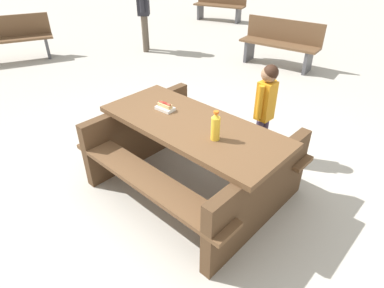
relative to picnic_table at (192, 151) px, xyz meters
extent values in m
plane|color=#B7B2A8|center=(0.00, 0.00, -0.44)|extent=(30.00, 30.00, 0.00)
cube|color=brown|center=(0.00, 0.00, 0.28)|extent=(1.89, 1.03, 0.05)
cube|color=brown|center=(0.09, 0.55, -0.01)|extent=(1.82, 0.55, 0.04)
cube|color=brown|center=(-0.09, -0.55, -0.01)|extent=(1.82, 0.55, 0.04)
cube|color=#4D3520|center=(0.77, -0.12, -0.09)|extent=(0.31, 1.40, 0.70)
cube|color=#4D3520|center=(-0.77, 0.12, -0.09)|extent=(0.31, 1.40, 0.70)
cylinder|color=yellow|center=(-0.31, 0.12, 0.41)|extent=(0.08, 0.08, 0.20)
cone|color=yellow|center=(-0.31, 0.12, 0.53)|extent=(0.07, 0.07, 0.04)
cylinder|color=orange|center=(-0.31, 0.12, 0.56)|extent=(0.04, 0.04, 0.02)
cube|color=white|center=(0.37, -0.07, 0.32)|extent=(0.19, 0.12, 0.03)
cube|color=#D8B272|center=(0.37, -0.07, 0.35)|extent=(0.15, 0.07, 0.04)
cylinder|color=maroon|center=(0.37, -0.07, 0.37)|extent=(0.14, 0.04, 0.03)
ellipsoid|color=maroon|center=(0.37, -0.07, 0.38)|extent=(0.07, 0.03, 0.01)
cylinder|color=#3F334C|center=(-0.33, -0.83, -0.19)|extent=(0.08, 0.08, 0.50)
cylinder|color=#3F334C|center=(-0.35, -0.94, -0.19)|extent=(0.08, 0.08, 0.50)
cube|color=orange|center=(-0.34, -0.89, 0.27)|extent=(0.18, 0.19, 0.42)
cylinder|color=orange|center=(-0.32, -0.79, 0.29)|extent=(0.06, 0.06, 0.36)
cylinder|color=orange|center=(-0.36, -0.99, 0.29)|extent=(0.06, 0.06, 0.36)
sphere|color=#997051|center=(-0.34, -0.89, 0.56)|extent=(0.17, 0.17, 0.17)
sphere|color=#331E14|center=(-0.35, -0.89, 0.58)|extent=(0.16, 0.16, 0.16)
cube|color=brown|center=(0.67, -3.92, -0.01)|extent=(1.51, 0.43, 0.04)
cube|color=brown|center=(0.67, -4.10, 0.21)|extent=(1.50, 0.07, 0.40)
cube|color=#4C4C51|center=(1.27, -3.93, -0.24)|extent=(0.07, 0.36, 0.41)
cube|color=#4C4C51|center=(0.07, -3.91, -0.24)|extent=(0.07, 0.36, 0.41)
cube|color=brown|center=(5.17, -1.27, -0.01)|extent=(1.12, 1.49, 0.04)
cube|color=brown|center=(5.32, -1.36, 0.21)|extent=(0.82, 1.30, 0.40)
cube|color=#4C4C51|center=(4.85, -1.78, -0.24)|extent=(0.34, 0.24, 0.41)
cube|color=brown|center=(3.59, -6.70, -0.01)|extent=(1.54, 0.62, 0.04)
cube|color=#4C4C51|center=(4.18, -6.61, -0.24)|extent=(0.11, 0.36, 0.41)
cube|color=#4C4C51|center=(3.00, -6.79, -0.24)|extent=(0.11, 0.36, 0.41)
cylinder|color=brown|center=(3.40, -3.20, -0.07)|extent=(0.12, 0.12, 0.75)
cylinder|color=brown|center=(3.49, -3.34, -0.07)|extent=(0.12, 0.12, 0.75)
camera|label=1|loc=(-1.45, 2.13, 1.75)|focal=30.46mm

